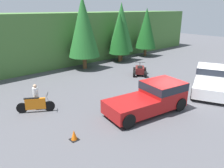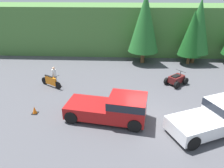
{
  "view_description": "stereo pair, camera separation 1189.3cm",
  "coord_description": "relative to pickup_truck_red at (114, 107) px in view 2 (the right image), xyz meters",
  "views": [
    {
      "loc": [
        -12.46,
        -7.92,
        6.26
      ],
      "look_at": [
        -2.36,
        3.43,
        0.95
      ],
      "focal_mm": 35.0,
      "sensor_mm": 36.0,
      "label": 1
    },
    {
      "loc": [
        -1.6,
        -12.27,
        8.41
      ],
      "look_at": [
        -2.36,
        3.43,
        0.95
      ],
      "focal_mm": 35.0,
      "sensor_mm": 36.0,
      "label": 2
    }
  ],
  "objects": [
    {
      "name": "traffic_cone",
      "position": [
        -5.55,
        0.46,
        -0.7
      ],
      "size": [
        0.42,
        0.42,
        0.55
      ],
      "color": "black",
      "rests_on": "ground_plane"
    },
    {
      "name": "ground_plane",
      "position": [
        2.07,
        0.09,
        -0.95
      ],
      "size": [
        80.0,
        80.0,
        0.0
      ],
      "primitive_type": "plane",
      "color": "#4C4C51"
    },
    {
      "name": "rider_person",
      "position": [
        -5.43,
        5.11,
        -0.03
      ],
      "size": [
        0.49,
        0.49,
        1.7
      ],
      "rotation": [
        0.0,
        0.0,
        -0.61
      ],
      "color": "black",
      "rests_on": "ground_plane"
    },
    {
      "name": "tree_mid_left",
      "position": [
        7.79,
        11.21,
        2.45
      ],
      "size": [
        2.55,
        2.55,
        5.79
      ],
      "color": "brown",
      "rests_on": "ground_plane"
    },
    {
      "name": "tree_mid_right",
      "position": [
        8.39,
        11.61,
        3.1
      ],
      "size": [
        3.03,
        3.03,
        6.9
      ],
      "color": "brown",
      "rests_on": "ground_plane"
    },
    {
      "name": "hillside_backdrop",
      "position": [
        2.07,
        16.09,
        1.92
      ],
      "size": [
        44.0,
        6.0,
        5.75
      ],
      "color": "#477538",
      "rests_on": "ground_plane"
    },
    {
      "name": "pickup_truck_second",
      "position": [
        6.3,
        -0.72,
        -0.0
      ],
      "size": [
        5.51,
        4.02,
        1.79
      ],
      "rotation": [
        0.0,
        0.0,
        0.42
      ],
      "color": "white",
      "rests_on": "ground_plane"
    },
    {
      "name": "quad_atv",
      "position": [
        5.32,
        5.74,
        -0.49
      ],
      "size": [
        2.28,
        2.23,
        1.17
      ],
      "rotation": [
        0.0,
        0.0,
        0.74
      ],
      "color": "black",
      "rests_on": "ground_plane"
    },
    {
      "name": "dirt_bike",
      "position": [
        -5.66,
        4.72,
        -0.45
      ],
      "size": [
        2.06,
        1.32,
        1.19
      ],
      "rotation": [
        0.0,
        0.0,
        -0.55
      ],
      "color": "black",
      "rests_on": "ground_plane"
    },
    {
      "name": "tree_left",
      "position": [
        2.76,
        11.41,
        3.45
      ],
      "size": [
        3.3,
        3.3,
        7.49
      ],
      "color": "brown",
      "rests_on": "ground_plane"
    },
    {
      "name": "pickup_truck_red",
      "position": [
        0.0,
        0.0,
        0.0
      ],
      "size": [
        5.53,
        3.03,
        1.79
      ],
      "rotation": [
        0.0,
        0.0,
        -0.17
      ],
      "color": "maroon",
      "rests_on": "ground_plane"
    }
  ]
}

